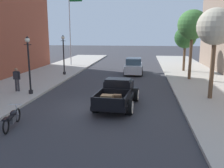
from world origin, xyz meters
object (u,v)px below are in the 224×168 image
Objects in this scene: street_lamp_far at (64,52)px; street_tree_nearest at (216,27)px; motorcycle_parked at (12,118)px; pedestrian_sidewalk_left at (17,78)px; car_background_silver at (134,67)px; street_tree_third at (185,38)px; street_tree_second at (192,25)px; street_lamp_near at (29,61)px; hotrod_truck_black at (118,93)px; flagpole at (71,20)px.

street_lamp_far is 0.70× the size of street_tree_nearest.
pedestrian_sidewalk_left reaches higher than motorcycle_parked.
street_tree_nearest reaches higher than street_lamp_far.
street_tree_third is at bearing 20.01° from car_background_silver.
street_lamp_far is 0.64× the size of street_tree_second.
pedestrian_sidewalk_left is at bearing 116.10° from motorcycle_parked.
street_lamp_near is at bearing -122.82° from car_background_silver.
hotrod_truck_black is at bearing -162.55° from street_tree_nearest.
hotrod_truck_black is at bearing -92.01° from car_background_silver.
motorcycle_parked is at bearing -80.92° from flagpole.
pedestrian_sidewalk_left is (-3.01, 6.13, 0.64)m from motorcycle_parked.
hotrod_truck_black is 7.63m from pedestrian_sidewalk_left.
street_lamp_far is at bearing 174.96° from street_tree_second.
car_background_silver is 0.78× the size of street_tree_nearest.
pedestrian_sidewalk_left is (-7.76, -9.56, 0.32)m from car_background_silver.
street_tree_third reaches higher than hotrod_truck_black.
street_lamp_far is at bearing 147.40° from street_tree_nearest.
street_tree_third is at bearing 87.12° from street_tree_second.
street_tree_nearest is (5.66, 1.78, 3.76)m from hotrod_truck_black.
street_lamp_near is (-1.76, 5.59, 1.94)m from motorcycle_parked.
street_lamp_near is 13.78m from street_tree_second.
street_lamp_near is 0.42× the size of flagpole.
street_lamp_far is (-0.27, 8.03, 0.00)m from street_lamp_near.
pedestrian_sidewalk_left is 15.82m from flagpole.
street_tree_second is 1.28× the size of street_tree_third.
car_background_silver reaches higher than motorcycle_parked.
flagpole is 14.14m from street_tree_third.
street_tree_second is (-0.15, 6.66, 0.33)m from street_tree_nearest.
street_tree_third is (12.15, 4.02, 1.30)m from street_lamp_far.
street_lamp_far is at bearing -79.89° from flagpole.
car_background_silver is 12.32m from pedestrian_sidewalk_left.
street_tree_third reaches higher than street_lamp_near.
motorcycle_parked is 12.32m from street_tree_nearest.
pedestrian_sidewalk_left is 17.65m from street_tree_third.
street_tree_nearest is (13.02, -0.21, 3.43)m from pedestrian_sidewalk_left.
street_tree_second is (13.26, -8.67, -0.92)m from flagpole.
flagpole reaches higher than pedestrian_sidewalk_left.
street_tree_third is at bearing 45.43° from street_lamp_near.
motorcycle_parked is at bearing -63.90° from pedestrian_sidewalk_left.
street_lamp_far is 14.46m from street_tree_nearest.
car_background_silver is (4.76, 15.70, 0.33)m from motorcycle_parked.
car_background_silver is (0.41, 11.56, 0.01)m from hotrod_truck_black.
car_background_silver is at bearing -34.25° from flagpole.
street_tree_second reaches higher than street_lamp_far.
hotrod_truck_black is at bearing -113.13° from street_tree_third.
street_tree_nearest reaches higher than street_lamp_near.
street_lamp_far reaches higher than motorcycle_parked.
flagpole is at bearing 165.10° from street_tree_third.
car_background_silver is at bearing 87.99° from hotrod_truck_black.
street_lamp_far is 0.42× the size of flagpole.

